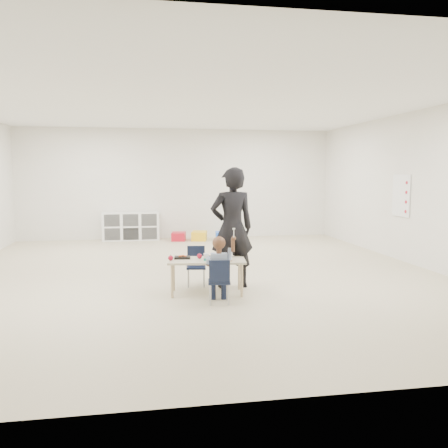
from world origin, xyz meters
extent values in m
plane|color=beige|center=(0.00, 0.00, 0.00)|extent=(9.00, 9.00, 0.00)
plane|color=white|center=(0.00, 0.00, 2.80)|extent=(9.00, 9.00, 0.00)
cube|color=white|center=(0.00, 4.50, 1.40)|extent=(8.00, 0.02, 2.80)
cube|color=white|center=(0.00, -4.50, 1.40)|extent=(8.00, 0.02, 2.80)
cube|color=white|center=(4.00, 0.00, 1.40)|extent=(0.02, 9.00, 2.80)
cube|color=beige|center=(-0.03, -1.32, 0.47)|extent=(1.12, 0.65, 0.03)
cube|color=black|center=(0.11, -1.27, 0.50)|extent=(0.24, 0.18, 0.03)
cube|color=black|center=(-0.36, -1.21, 0.50)|extent=(0.24, 0.18, 0.03)
cube|color=white|center=(-0.05, -1.45, 0.54)|extent=(0.08, 0.08, 0.10)
ellipsoid|color=tan|center=(0.24, -1.47, 0.52)|extent=(0.09, 0.09, 0.07)
sphere|color=maroon|center=(-0.12, -1.25, 0.52)|extent=(0.07, 0.07, 0.07)
sphere|color=maroon|center=(-0.53, -1.33, 0.52)|extent=(0.07, 0.07, 0.07)
cube|color=white|center=(-1.20, 4.28, 0.35)|extent=(1.40, 0.40, 0.70)
cube|color=white|center=(3.98, 0.60, 1.25)|extent=(0.02, 0.60, 0.80)
imported|color=black|center=(0.39, -1.00, 0.88)|extent=(0.68, 0.48, 1.76)
cube|color=red|center=(-0.03, 3.98, 0.10)|extent=(0.40, 0.47, 0.21)
cube|color=yellow|center=(0.49, 3.95, 0.11)|extent=(0.45, 0.53, 0.22)
cube|color=blue|center=(1.06, 3.81, 0.11)|extent=(0.39, 0.47, 0.21)
camera|label=1|loc=(-0.88, -7.75, 1.68)|focal=38.00mm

